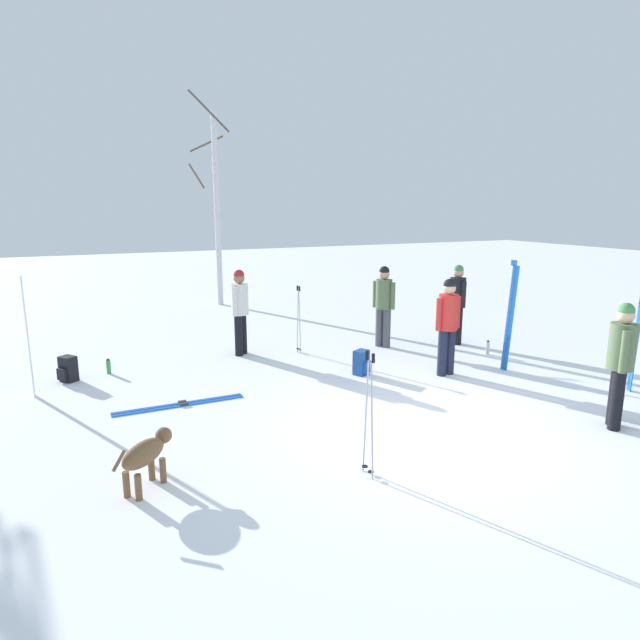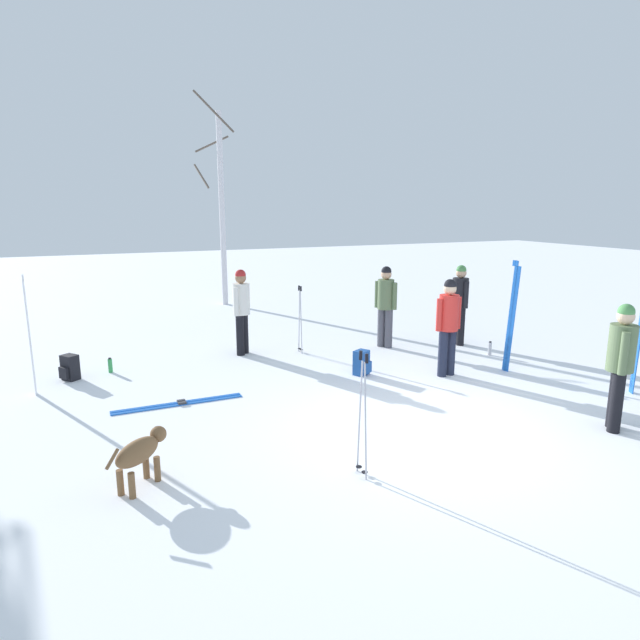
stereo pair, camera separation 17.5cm
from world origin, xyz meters
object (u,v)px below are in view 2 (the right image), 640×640
at_px(dog, 140,452).
at_px(backpack_0, 70,368).
at_px(water_bottle_0, 490,349).
at_px(water_bottle_1, 110,365).
at_px(ski_poles_0, 363,411).
at_px(ski_pair_planted_2, 512,318).
at_px(ski_pair_planted_1, 30,336).
at_px(ski_poles_1, 300,317).
at_px(person_3, 386,301).
at_px(person_1, 460,299).
at_px(person_0, 241,306).
at_px(person_2, 621,359).
at_px(backpack_1, 362,363).
at_px(birch_tree_3, 221,206).
at_px(ski_pair_planted_0, 638,341).
at_px(person_4, 448,321).
at_px(ski_pair_lying_0, 179,404).

relative_size(dog, backpack_0, 1.56).
distance_m(water_bottle_0, water_bottle_1, 7.27).
bearing_deg(ski_poles_0, ski_pair_planted_2, 28.75).
bearing_deg(ski_pair_planted_1, ski_poles_1, 7.72).
xyz_separation_m(person_3, ski_pair_planted_2, (1.15, -2.42, 0.02)).
relative_size(person_1, backpack_0, 3.90).
bearing_deg(person_0, ski_pair_planted_1, -164.54).
distance_m(person_0, water_bottle_1, 2.67).
height_order(person_1, ski_pair_planted_1, ski_pair_planted_1).
distance_m(person_0, water_bottle_0, 5.04).
height_order(person_2, dog, person_2).
bearing_deg(backpack_0, dog, -80.04).
xyz_separation_m(ski_pair_planted_2, backpack_0, (-7.23, 2.68, -0.79)).
distance_m(backpack_1, birch_tree_3, 8.28).
bearing_deg(person_0, ski_pair_planted_0, -43.39).
bearing_deg(person_4, dog, -160.87).
height_order(ski_pair_planted_1, water_bottle_1, ski_pair_planted_1).
distance_m(person_2, person_4, 2.90).
bearing_deg(person_3, dog, -143.22).
distance_m(water_bottle_1, birch_tree_3, 7.41).
bearing_deg(person_3, water_bottle_0, -41.56).
xyz_separation_m(person_0, person_4, (2.90, -2.81, 0.00)).
bearing_deg(ski_poles_1, person_4, -53.62).
distance_m(ski_pair_planted_2, backpack_1, 2.77).
bearing_deg(ski_pair_planted_0, water_bottle_1, 149.03).
bearing_deg(person_2, person_4, 102.28).
relative_size(ski_poles_0, backpack_1, 3.23).
xyz_separation_m(person_0, ski_poles_0, (-0.16, -5.40, -0.22)).
relative_size(person_1, water_bottle_1, 6.29).
relative_size(ski_poles_0, water_bottle_0, 5.02).
height_order(backpack_0, water_bottle_1, backpack_0).
height_order(ski_poles_0, water_bottle_1, ski_poles_0).
height_order(person_4, backpack_0, person_4).
relative_size(person_2, water_bottle_0, 6.05).
bearing_deg(ski_pair_lying_0, water_bottle_0, 2.45).
height_order(person_1, ski_poles_1, person_1).
bearing_deg(person_4, ski_pair_lying_0, 174.26).
height_order(person_2, ski_pair_planted_2, ski_pair_planted_2).
bearing_deg(person_2, person_1, 78.13).
relative_size(person_4, backpack_0, 3.90).
xyz_separation_m(ski_pair_lying_0, birch_tree_3, (2.69, 7.98, 2.92)).
bearing_deg(person_2, water_bottle_1, 138.17).
relative_size(ski_pair_lying_0, ski_poles_1, 1.41).
bearing_deg(ski_pair_planted_1, backpack_0, 50.93).
bearing_deg(person_4, ski_pair_planted_0, -42.52).
height_order(ski_pair_lying_0, ski_poles_0, ski_poles_0).
xyz_separation_m(dog, birch_tree_3, (3.45, 10.29, 2.55)).
bearing_deg(person_4, person_1, 47.23).
distance_m(person_0, dog, 5.28).
relative_size(person_2, ski_poles_0, 1.21).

